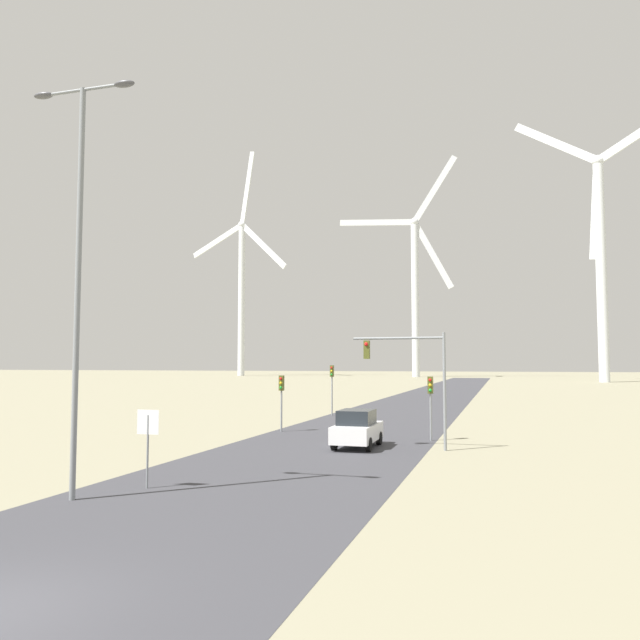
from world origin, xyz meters
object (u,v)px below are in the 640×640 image
Objects in this scene: streetlamp at (79,244)px; wind_turbine_center at (600,244)px; traffic_light_post_near_left at (281,390)px; wind_turbine_far_left at (242,281)px; traffic_light_post_near_right at (430,393)px; traffic_light_mast_overhead at (411,366)px; car_approaching at (357,429)px; stop_sign_near at (148,433)px; traffic_light_post_mid_left at (332,379)px; wind_turbine_left at (415,279)px.

streetlamp is 135.58m from wind_turbine_center.
traffic_light_post_near_left is 169.81m from wind_turbine_far_left.
traffic_light_post_near_right is 175.36m from wind_turbine_far_left.
traffic_light_mast_overhead reaches higher than car_approaching.
stop_sign_near is 0.76× the size of traffic_light_post_near_left.
stop_sign_near is 0.03× the size of wind_turbine_far_left.
streetlamp is at bearing -112.15° from car_approaching.
traffic_light_mast_overhead is at bearing 59.00° from stop_sign_near.
car_approaching is at bearing 69.18° from stop_sign_near.
wind_turbine_center is at bearing 71.02° from traffic_light_post_mid_left.
car_approaching is at bearing -70.96° from traffic_light_post_mid_left.
traffic_light_post_near_left is at bearing -89.27° from traffic_light_post_mid_left.
wind_turbine_center is (32.07, 127.37, 28.22)m from stop_sign_near.
traffic_light_post_near_right is at bearing -56.50° from traffic_light_post_mid_left.
wind_turbine_left is at bearing 97.53° from traffic_light_mast_overhead.
traffic_light_post_mid_left is at bearing 123.50° from traffic_light_post_near_right.
wind_turbine_left is 60.12m from wind_turbine_center.
stop_sign_near is 186.03m from wind_turbine_far_left.
traffic_light_post_near_left is at bearing -65.58° from wind_turbine_far_left.
traffic_light_post_near_right is at bearing -102.34° from wind_turbine_center.
traffic_light_post_near_left is 0.82× the size of car_approaching.
streetlamp is 20.03m from traffic_light_post_near_left.
car_approaching is (4.40, 11.57, -0.88)m from stop_sign_near.
car_approaching is at bearing 67.85° from streetlamp.
car_approaching is at bearing -43.18° from traffic_light_post_near_left.
car_approaching is 158.58m from wind_turbine_left.
wind_turbine_far_left is (-69.19, 152.40, 28.69)m from traffic_light_post_near_left.
wind_turbine_far_left is at bearing 177.07° from wind_turbine_left.
wind_turbine_far_left is 1.21× the size of wind_turbine_center.
traffic_light_mast_overhead is (8.71, -17.55, 1.10)m from traffic_light_post_mid_left.
wind_turbine_left is (-11.78, 137.38, 26.21)m from traffic_light_post_mid_left.
car_approaching is 122.56m from wind_turbine_center.
traffic_light_mast_overhead is (8.21, 13.85, -3.79)m from streetlamp.
wind_turbine_far_left is at bearing 114.42° from traffic_light_post_near_left.
wind_turbine_center reaches higher than traffic_light_post_near_right.
traffic_light_mast_overhead is at bearing -32.58° from traffic_light_post_near_left.
wind_turbine_left is (-11.93, 149.46, 26.62)m from traffic_light_post_near_left.
car_approaching is 0.06× the size of wind_turbine_left.
wind_turbine_left is at bearing 94.56° from traffic_light_post_near_left.
traffic_light_mast_overhead is at bearing -63.60° from traffic_light_post_mid_left.
streetlamp is at bearing -67.95° from wind_turbine_far_left.
streetlamp is at bearing -89.09° from traffic_light_post_mid_left.
wind_turbine_far_left is (-69.53, 171.71, 23.38)m from streetlamp.
traffic_light_mast_overhead is 121.20m from wind_turbine_center.
wind_turbine_center reaches higher than traffic_light_post_mid_left.
traffic_light_post_mid_left is at bearing 93.32° from stop_sign_near.
streetlamp is 3.77× the size of traffic_light_post_near_right.
streetlamp is at bearing -88.98° from traffic_light_post_near_left.
wind_turbine_left is (-20.49, 154.93, 25.11)m from traffic_light_mast_overhead.
traffic_light_post_near_left is 0.99× the size of traffic_light_post_near_right.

